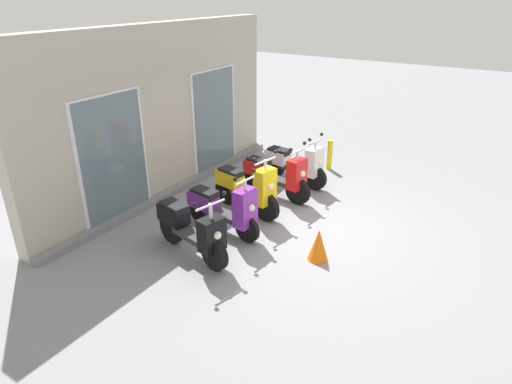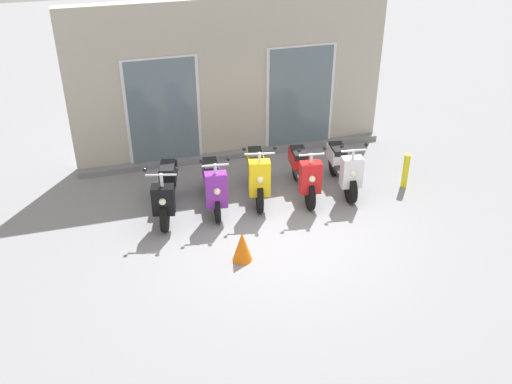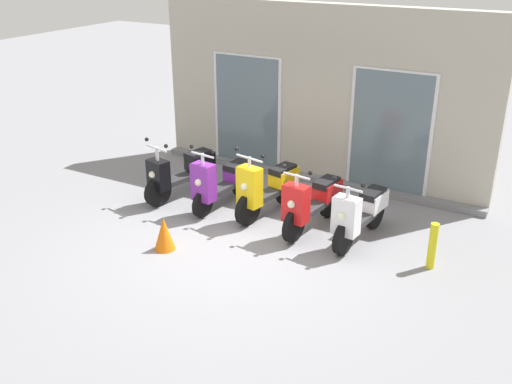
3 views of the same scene
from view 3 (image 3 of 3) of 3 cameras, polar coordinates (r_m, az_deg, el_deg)
name	(u,v)px [view 3 (image 3 of 3)]	position (r m, az deg, el deg)	size (l,w,h in m)	color
ground_plane	(232,243)	(9.09, -2.33, -5.00)	(40.00, 40.00, 0.00)	gray
storefront_facade	(319,98)	(11.15, 6.12, 9.07)	(6.56, 0.50, 3.31)	#B2AD9E
scooter_black	(181,173)	(10.60, -7.31, 1.87)	(0.72, 1.61, 1.20)	black
scooter_purple	(221,181)	(10.13, -3.42, 1.10)	(0.54, 1.56, 1.23)	black
scooter_yellow	(267,187)	(9.79, 1.09, 0.45)	(0.67, 1.58, 1.28)	black
scooter_red	(312,201)	(9.36, 5.51, -0.92)	(0.56, 1.65, 1.22)	black
scooter_white	(360,213)	(9.10, 10.13, -2.07)	(0.54, 1.58, 1.18)	black
curb_bollard	(432,246)	(8.64, 16.83, -5.06)	(0.12, 0.12, 0.70)	yellow
traffic_cone	(164,234)	(8.91, -8.95, -4.03)	(0.32, 0.32, 0.52)	orange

